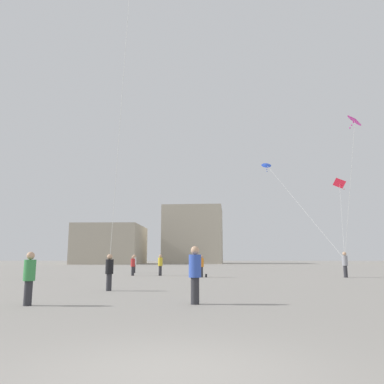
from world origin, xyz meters
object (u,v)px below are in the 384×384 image
(person_in_green, at_px, (29,276))
(person_in_yellow, at_px, (160,264))
(person_in_grey, at_px, (345,263))
(building_left_hall, at_px, (112,245))
(person_in_blue, at_px, (195,272))
(kite_magenta_diamond, at_px, (355,121))
(kite_cobalt_diamond, at_px, (267,166))
(person_in_black, at_px, (109,270))
(person_in_red, at_px, (133,265))
(person_in_orange, at_px, (201,265))
(person_in_white, at_px, (134,263))
(building_centre_hall, at_px, (194,235))
(handbag_beside_flyer, at_px, (206,276))
(kite_crimson_delta, at_px, (340,184))

(person_in_green, bearing_deg, person_in_yellow, 137.56)
(person_in_grey, relative_size, building_left_hall, 0.11)
(person_in_blue, height_order, kite_magenta_diamond, kite_magenta_diamond)
(person_in_yellow, height_order, person_in_blue, person_in_blue)
(kite_cobalt_diamond, height_order, building_left_hall, kite_cobalt_diamond)
(person_in_black, height_order, person_in_red, person_in_black)
(person_in_orange, xyz_separation_m, kite_magenta_diamond, (11.09, -2.21, 10.26))
(person_in_grey, height_order, person_in_red, person_in_grey)
(person_in_white, height_order, building_centre_hall, building_centre_hall)
(handbag_beside_flyer, bearing_deg, person_in_black, -111.26)
(person_in_red, bearing_deg, person_in_blue, -108.45)
(person_in_orange, height_order, kite_magenta_diamond, kite_magenta_diamond)
(person_in_black, xyz_separation_m, kite_magenta_diamond, (15.22, 9.21, 10.28))
(person_in_blue, height_order, kite_crimson_delta, kite_crimson_delta)
(person_in_orange, bearing_deg, handbag_beside_flyer, 141.92)
(person_in_black, bearing_deg, kite_magenta_diamond, -119.22)
(person_in_blue, distance_m, handbag_beside_flyer, 16.33)
(person_in_blue, bearing_deg, person_in_black, -73.59)
(person_in_white, height_order, person_in_green, person_in_white)
(person_in_black, bearing_deg, building_left_hall, -47.45)
(kite_cobalt_diamond, bearing_deg, handbag_beside_flyer, -121.77)
(person_in_red, height_order, kite_crimson_delta, kite_crimson_delta)
(person_in_yellow, height_order, person_in_white, person_in_white)
(kite_cobalt_diamond, height_order, kite_magenta_diamond, kite_magenta_diamond)
(person_in_blue, height_order, person_in_white, person_in_blue)
(person_in_yellow, bearing_deg, handbag_beside_flyer, 106.77)
(building_left_hall, distance_m, handbag_beside_flyer, 58.93)
(person_in_grey, xyz_separation_m, building_left_hall, (-30.05, 55.41, 3.11))
(person_in_white, relative_size, kite_cobalt_diamond, 0.15)
(person_in_orange, xyz_separation_m, person_in_green, (-5.40, -16.66, 0.00))
(person_in_blue, xyz_separation_m, kite_magenta_diamond, (11.34, 13.99, 10.16))
(kite_magenta_diamond, bearing_deg, building_left_hall, 117.96)
(kite_cobalt_diamond, distance_m, building_left_hall, 52.31)
(person_in_red, distance_m, handbag_beside_flyer, 6.38)
(person_in_yellow, height_order, kite_cobalt_diamond, kite_cobalt_diamond)
(person_in_red, height_order, handbag_beside_flyer, person_in_red)
(person_in_grey, distance_m, person_in_blue, 19.49)
(person_in_blue, relative_size, person_in_green, 1.11)
(person_in_black, distance_m, building_centre_hall, 74.12)
(building_left_hall, bearing_deg, person_in_white, -74.52)
(kite_magenta_diamond, bearing_deg, person_in_grey, 103.86)
(building_centre_hall, bearing_deg, kite_magenta_diamond, -78.97)
(kite_crimson_delta, height_order, handbag_beside_flyer, kite_crimson_delta)
(person_in_orange, height_order, handbag_beside_flyer, person_in_orange)
(person_in_grey, bearing_deg, person_in_blue, -14.19)
(kite_crimson_delta, bearing_deg, person_in_red, -157.07)
(person_in_yellow, xyz_separation_m, person_in_black, (-0.84, -13.92, -0.04))
(person_in_black, distance_m, kite_crimson_delta, 30.33)
(person_in_blue, xyz_separation_m, person_in_red, (-5.26, 18.71, -0.14))
(person_in_yellow, distance_m, kite_magenta_diamond, 18.27)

